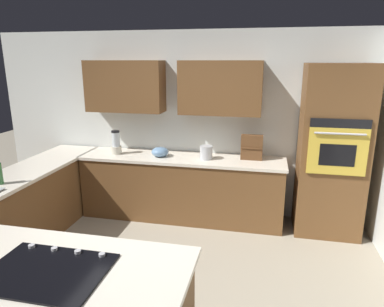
{
  "coord_description": "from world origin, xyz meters",
  "views": [
    {
      "loc": [
        -1.01,
        2.77,
        2.2
      ],
      "look_at": [
        -0.2,
        -1.01,
        1.16
      ],
      "focal_mm": 32.46,
      "sensor_mm": 36.0,
      "label": 1
    }
  ],
  "objects": [
    {
      "name": "kettle",
      "position": [
        -0.25,
        -1.69,
        0.99
      ],
      "size": [
        0.17,
        0.17,
        0.18
      ],
      "primitive_type": "cylinder",
      "color": "#B7BABF",
      "rests_on": "countertop_back"
    },
    {
      "name": "blender",
      "position": [
        1.05,
        -1.69,
        1.05
      ],
      "size": [
        0.15,
        0.15,
        0.34
      ],
      "color": "beige",
      "rests_on": "countertop_back"
    },
    {
      "name": "ground_plane",
      "position": [
        0.0,
        0.0,
        0.0
      ],
      "size": [
        14.0,
        14.0,
        0.0
      ],
      "primitive_type": "plane",
      "color": "#9E937F"
    },
    {
      "name": "island_top",
      "position": [
        0.3,
        1.08,
        0.88
      ],
      "size": [
        1.81,
        1.02,
        0.04
      ],
      "primitive_type": "cube",
      "color": "silver",
      "rests_on": "island_base"
    },
    {
      "name": "lower_cabinets_back",
      "position": [
        0.1,
        -1.72,
        0.43
      ],
      "size": [
        2.8,
        0.6,
        0.86
      ],
      "primitive_type": "cube",
      "color": "brown",
      "rests_on": "ground"
    },
    {
      "name": "countertop_back",
      "position": [
        0.1,
        -1.72,
        0.88
      ],
      "size": [
        2.84,
        0.64,
        0.04
      ],
      "primitive_type": "cube",
      "color": "silver",
      "rests_on": "lower_cabinets_back"
    },
    {
      "name": "lower_cabinets_side",
      "position": [
        1.82,
        -0.55,
        0.43
      ],
      "size": [
        0.6,
        2.9,
        0.86
      ],
      "primitive_type": "cube",
      "color": "brown",
      "rests_on": "ground"
    },
    {
      "name": "cooktop",
      "position": [
        0.3,
        1.08,
        0.91
      ],
      "size": [
        0.76,
        0.56,
        0.03
      ],
      "color": "black",
      "rests_on": "island_top"
    },
    {
      "name": "countertop_side",
      "position": [
        1.82,
        -0.55,
        0.88
      ],
      "size": [
        0.64,
        2.94,
        0.04
      ],
      "primitive_type": "cube",
      "color": "silver",
      "rests_on": "lower_cabinets_side"
    },
    {
      "name": "spice_rack",
      "position": [
        -0.85,
        -1.8,
        1.07
      ],
      "size": [
        0.29,
        0.11,
        0.34
      ],
      "color": "brown",
      "rests_on": "countertop_back"
    },
    {
      "name": "wall_oven",
      "position": [
        -1.85,
        -1.72,
        1.08
      ],
      "size": [
        0.8,
        0.66,
        2.17
      ],
      "color": "brown",
      "rests_on": "ground"
    },
    {
      "name": "wall_back",
      "position": [
        0.07,
        -2.04,
        1.44
      ],
      "size": [
        6.0,
        0.44,
        2.6
      ],
      "color": "silver",
      "rests_on": "ground"
    },
    {
      "name": "mixing_bowl",
      "position": [
        0.4,
        -1.69,
        0.97
      ],
      "size": [
        0.24,
        0.24,
        0.13
      ],
      "primitive_type": "ellipsoid",
      "color": "#668CB2",
      "rests_on": "countertop_back"
    }
  ]
}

